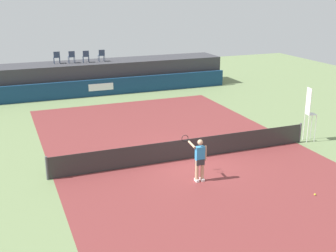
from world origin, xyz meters
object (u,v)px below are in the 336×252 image
at_px(net_post_far, 300,133).
at_px(tennis_player, 199,159).
at_px(spectator_chair_far_left, 57,57).
at_px(spectator_chair_right, 101,55).
at_px(spectator_chair_left, 71,56).
at_px(tennis_ball, 315,194).
at_px(umpire_chair, 309,111).
at_px(spectator_chair_center, 86,56).
at_px(net_post_near, 47,168).

bearing_deg(net_post_far, tennis_player, -160.75).
bearing_deg(spectator_chair_far_left, net_post_far, -57.57).
relative_size(spectator_chair_right, tennis_player, 0.50).
height_order(spectator_chair_left, spectator_chair_right, same).
height_order(spectator_chair_left, tennis_ball, spectator_chair_left).
xyz_separation_m(spectator_chair_right, umpire_chair, (6.96, -15.06, -1.11)).
bearing_deg(spectator_chair_center, tennis_player, -86.82).
height_order(spectator_chair_far_left, tennis_player, spectator_chair_far_left).
bearing_deg(spectator_chair_right, spectator_chair_left, 177.64).
xyz_separation_m(spectator_chair_far_left, spectator_chair_left, (1.03, -0.15, 0.00)).
distance_m(spectator_chair_far_left, net_post_far, 18.29).
bearing_deg(net_post_near, spectator_chair_right, 68.67).
height_order(net_post_near, net_post_far, same).
relative_size(spectator_chair_far_left, spectator_chair_left, 1.00).
xyz_separation_m(net_post_near, tennis_player, (5.68, -2.35, 0.46)).
bearing_deg(spectator_chair_far_left, tennis_player, -80.31).
height_order(spectator_chair_center, net_post_near, spectator_chair_center).
bearing_deg(umpire_chair, tennis_ball, -125.43).
bearing_deg(umpire_chair, tennis_player, -161.74).
height_order(spectator_chair_far_left, net_post_far, spectator_chair_far_left).
bearing_deg(net_post_far, spectator_chair_right, 113.35).
bearing_deg(tennis_player, net_post_far, 19.25).
height_order(net_post_near, tennis_ball, net_post_near).
bearing_deg(spectator_chair_far_left, umpire_chair, -56.36).
distance_m(spectator_chair_left, tennis_player, 17.72).
relative_size(spectator_chair_center, tennis_player, 0.50).
distance_m(umpire_chair, tennis_ball, 6.52).
height_order(spectator_chair_center, net_post_far, spectator_chair_center).
bearing_deg(tennis_ball, net_post_near, 150.76).
bearing_deg(umpire_chair, spectator_chair_right, 114.80).
height_order(net_post_far, tennis_ball, net_post_far).
bearing_deg(net_post_near, tennis_ball, -29.24).
height_order(spectator_chair_right, tennis_ball, spectator_chair_right).
bearing_deg(spectator_chair_center, net_post_near, -107.42).
bearing_deg(spectator_chair_right, tennis_ball, -80.76).
distance_m(spectator_chair_far_left, spectator_chair_right, 3.24).
relative_size(spectator_chair_center, spectator_chair_right, 1.00).
bearing_deg(net_post_far, umpire_chair, 2.32).
height_order(spectator_chair_center, tennis_player, spectator_chair_center).
distance_m(spectator_chair_left, spectator_chair_center, 1.03).
bearing_deg(spectator_chair_right, tennis_player, -90.69).
distance_m(spectator_chair_far_left, umpire_chair, 18.42).
bearing_deg(spectator_chair_right, spectator_chair_far_left, 175.70).
bearing_deg(net_post_far, spectator_chair_center, 117.09).
relative_size(spectator_chair_center, tennis_ball, 13.06).
xyz_separation_m(net_post_far, tennis_ball, (-3.22, -5.14, -0.46)).
xyz_separation_m(tennis_player, tennis_ball, (3.50, -2.79, -0.92)).
bearing_deg(net_post_far, spectator_chair_far_left, 122.43).
distance_m(spectator_chair_left, tennis_ball, 21.20).
bearing_deg(tennis_player, spectator_chair_right, 89.31).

